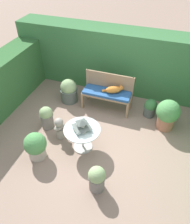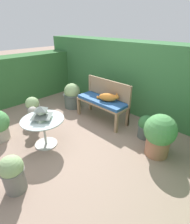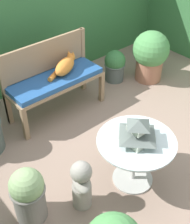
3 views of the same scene
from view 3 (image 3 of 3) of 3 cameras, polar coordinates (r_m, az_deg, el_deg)
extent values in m
plane|color=gray|center=(3.81, 5.28, -6.76)|extent=(30.00, 30.00, 0.00)
cube|color=#38703D|center=(4.93, -14.16, 15.66)|extent=(6.40, 0.79, 1.77)
cube|color=#937556|center=(3.88, -12.65, -2.32)|extent=(0.06, 0.06, 0.44)
cube|color=#937556|center=(4.44, 1.22, 4.44)|extent=(0.06, 0.06, 0.44)
cube|color=#937556|center=(4.18, -15.51, 0.49)|extent=(0.06, 0.06, 0.44)
cube|color=#937556|center=(4.70, -2.15, 6.55)|extent=(0.06, 0.06, 0.44)
cube|color=#937556|center=(4.13, -7.16, 5.26)|extent=(1.30, 0.47, 0.04)
cube|color=#23518E|center=(4.10, -7.22, 5.90)|extent=(1.25, 0.43, 0.07)
cube|color=#937556|center=(4.04, -16.23, 3.54)|extent=(0.06, 0.06, 0.97)
cube|color=#937556|center=(4.58, -2.29, 9.45)|extent=(0.06, 0.06, 0.97)
cube|color=#937556|center=(4.13, -9.23, 10.03)|extent=(1.25, 0.04, 0.41)
ellipsoid|color=orange|center=(4.12, -5.53, 8.31)|extent=(0.46, 0.36, 0.19)
sphere|color=orange|center=(4.26, -4.39, 9.93)|extent=(0.11, 0.11, 0.11)
cone|color=orange|center=(4.24, -4.82, 10.80)|extent=(0.04, 0.04, 0.05)
cone|color=orange|center=(4.22, -4.05, 10.67)|extent=(0.04, 0.04, 0.05)
cylinder|color=orange|center=(4.06, -7.52, 6.65)|extent=(0.23, 0.17, 0.07)
cylinder|color=#B7B7B2|center=(3.50, 6.85, -11.90)|extent=(0.44, 0.44, 0.02)
cylinder|color=#B7B7B2|center=(3.30, 7.20, -8.87)|extent=(0.04, 0.04, 0.56)
cylinder|color=silver|center=(3.10, 7.62, -5.23)|extent=(0.79, 0.79, 0.01)
torus|color=#B7B7B2|center=(3.11, 7.60, -5.39)|extent=(0.79, 0.79, 0.02)
cube|color=#B2BCA8|center=(3.07, 7.68, -4.71)|extent=(0.26, 0.26, 0.06)
pyramid|color=#56605B|center=(3.03, 7.78, -3.81)|extent=(0.35, 0.35, 0.07)
cube|color=#B2BCA8|center=(2.99, 7.88, -2.93)|extent=(0.16, 0.16, 0.06)
pyramid|color=#56605B|center=(2.95, 7.98, -1.97)|extent=(0.22, 0.22, 0.07)
cylinder|color=gray|center=(3.18, -2.38, -14.85)|extent=(0.19, 0.19, 0.28)
ellipsoid|color=gray|center=(3.02, -2.48, -12.59)|extent=(0.26, 0.33, 0.11)
sphere|color=gray|center=(2.92, -2.55, -10.87)|extent=(0.21, 0.21, 0.21)
cylinder|color=#4C5651|center=(4.97, 3.59, 7.34)|extent=(0.29, 0.29, 0.28)
torus|color=#4C5651|center=(4.91, 3.65, 8.62)|extent=(0.33, 0.33, 0.03)
sphere|color=#336B38|center=(4.88, 3.68, 9.33)|extent=(0.33, 0.33, 0.33)
cylinder|color=slate|center=(3.12, -11.80, -15.86)|extent=(0.30, 0.30, 0.39)
torus|color=slate|center=(2.97, -12.26, -13.76)|extent=(0.33, 0.33, 0.03)
sphere|color=#89A870|center=(2.92, -12.44, -12.92)|extent=(0.32, 0.32, 0.32)
cylinder|color=#9E664C|center=(5.03, 9.83, 8.12)|extent=(0.42, 0.42, 0.42)
torus|color=#9E664C|center=(4.94, 10.07, 10.09)|extent=(0.45, 0.45, 0.03)
sphere|color=#4C8E4C|center=(4.89, 10.22, 11.23)|extent=(0.56, 0.56, 0.56)
camera|label=1|loc=(3.69, 91.28, 23.21)|focal=35.00mm
camera|label=2|loc=(4.48, 50.90, 18.57)|focal=28.00mm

